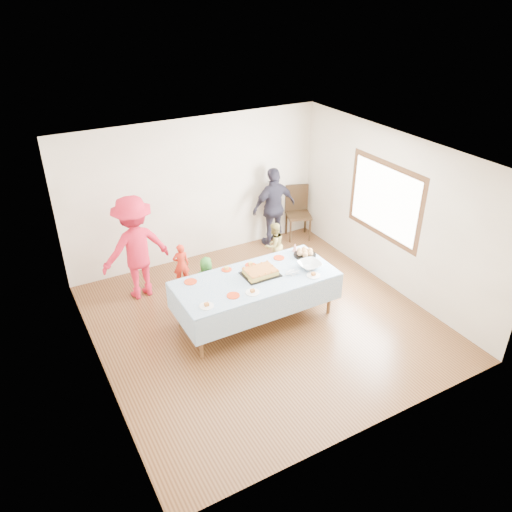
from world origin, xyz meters
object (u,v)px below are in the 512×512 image
at_px(party_table, 256,281).
at_px(birthday_cake, 260,272).
at_px(adult_left, 136,248).
at_px(dining_chair, 298,209).

distance_m(party_table, birthday_cake, 0.15).
bearing_deg(party_table, adult_left, 130.63).
xyz_separation_m(dining_chair, adult_left, (-3.58, -0.59, 0.29)).
height_order(birthday_cake, dining_chair, dining_chair).
bearing_deg(birthday_cake, dining_chair, 45.65).
bearing_deg(party_table, dining_chair, 44.82).
bearing_deg(dining_chair, adult_left, -150.53).
xyz_separation_m(party_table, birthday_cake, (0.11, 0.04, 0.10)).
bearing_deg(birthday_cake, party_table, -157.38).
height_order(party_table, birthday_cake, birthday_cake).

